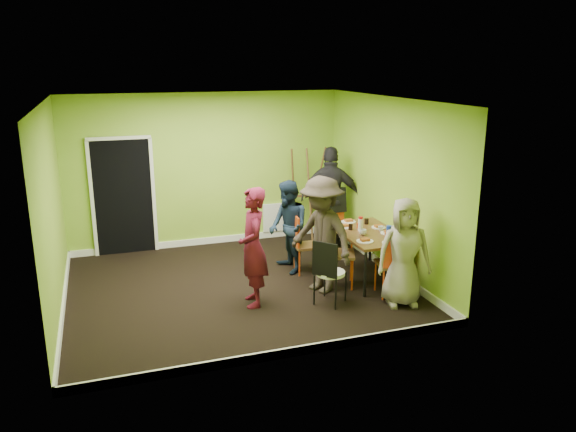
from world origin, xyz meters
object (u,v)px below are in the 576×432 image
object	(u,v)px
chair_left_far	(302,241)
person_left_near	(322,235)
thermos	(360,225)
person_back_end	(331,198)
dining_table	(369,235)
person_left_far	(288,227)
person_standing	(253,247)
chair_bentwood	(328,269)
chair_front_end	(394,259)
person_front_end	(404,252)
orange_bottle	(358,225)
chair_left_near	(334,247)
blue_bottle	(389,232)
easel	(306,193)
chair_back_end	(334,207)

from	to	relation	value
chair_left_far	person_left_near	xyz separation A→B (m)	(0.00, -0.80, 0.33)
thermos	person_back_end	distance (m)	1.51
thermos	dining_table	bearing A→B (deg)	-42.52
thermos	person_left_far	distance (m)	1.15
person_left_near	person_standing	bearing A→B (deg)	-106.39
dining_table	person_left_near	distance (m)	0.95
chair_left_far	chair_bentwood	world-z (taller)	chair_left_far
person_standing	chair_front_end	bearing A→B (deg)	84.47
chair_left_far	person_left_far	distance (m)	0.31
chair_front_end	person_front_end	xyz separation A→B (m)	(-0.00, -0.26, 0.20)
chair_front_end	orange_bottle	world-z (taller)	chair_front_end
chair_front_end	chair_left_near	bearing A→B (deg)	142.41
chair_bentwood	orange_bottle	xyz separation A→B (m)	(0.92, 1.01, 0.27)
blue_bottle	person_standing	size ratio (longest dim) A/B	0.11
person_standing	chair_left_near	bearing A→B (deg)	107.83
person_standing	person_front_end	xyz separation A→B (m)	(1.98, -0.67, -0.07)
easel	chair_bentwood	bearing A→B (deg)	-104.92
thermos	person_front_end	world-z (taller)	person_front_end
chair_left_near	orange_bottle	bearing A→B (deg)	145.83
chair_left_far	thermos	distance (m)	0.97
chair_front_end	person_front_end	bearing A→B (deg)	-81.92
orange_bottle	person_back_end	world-z (taller)	person_back_end
dining_table	person_back_end	bearing A→B (deg)	88.76
chair_left_near	person_standing	xyz separation A→B (m)	(-1.34, -0.28, 0.23)
chair_bentwood	thermos	size ratio (longest dim) A/B	4.74
chair_left_near	easel	bearing A→B (deg)	-168.15
dining_table	chair_left_near	world-z (taller)	chair_left_near
blue_bottle	person_front_end	bearing A→B (deg)	-101.91
person_left_near	person_front_end	world-z (taller)	person_left_near
dining_table	blue_bottle	distance (m)	0.41
chair_back_end	chair_left_far	bearing A→B (deg)	42.32
thermos	orange_bottle	size ratio (longest dim) A/B	2.29
chair_front_end	thermos	distance (m)	0.95
chair_back_end	person_standing	xyz separation A→B (m)	(-2.00, -1.83, 0.04)
chair_back_end	person_standing	bearing A→B (deg)	40.96
chair_bentwood	person_left_far	distance (m)	1.44
thermos	person_front_end	size ratio (longest dim) A/B	0.13
chair_back_end	orange_bottle	size ratio (longest dim) A/B	12.91
chair_bentwood	chair_back_end	bearing A→B (deg)	113.68
chair_bentwood	person_left_far	bearing A→B (deg)	142.93
chair_left_near	chair_front_end	bearing A→B (deg)	66.07
chair_front_end	easel	distance (m)	3.11
blue_bottle	person_standing	world-z (taller)	person_standing
dining_table	chair_left_far	world-z (taller)	chair_left_far
chair_left_far	person_back_end	size ratio (longest dim) A/B	0.51
person_left_far	person_back_end	distance (m)	1.49
chair_left_far	chair_back_end	distance (m)	1.31
chair_left_near	person_left_far	bearing A→B (deg)	-126.77
easel	chair_back_end	bearing A→B (deg)	-76.05
chair_front_end	person_left_near	distance (m)	1.10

